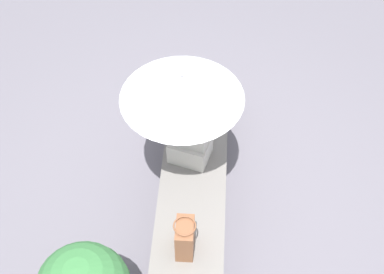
{
  "coord_description": "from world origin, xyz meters",
  "views": [
    {
      "loc": [
        -2.82,
        -0.16,
        4.23
      ],
      "look_at": [
        0.07,
        0.02,
        0.83
      ],
      "focal_mm": 49.51,
      "sensor_mm": 36.0,
      "label": 1
    }
  ],
  "objects_px": {
    "person_seated": "(190,128)",
    "handbag_black": "(185,238)",
    "magazine": "(194,107)",
    "parasol": "(182,87)"
  },
  "relations": [
    {
      "from": "person_seated",
      "to": "handbag_black",
      "type": "relative_size",
      "value": 2.56
    },
    {
      "from": "person_seated",
      "to": "parasol",
      "type": "distance_m",
      "value": 0.54
    },
    {
      "from": "handbag_black",
      "to": "person_seated",
      "type": "bearing_deg",
      "value": 1.35
    },
    {
      "from": "handbag_black",
      "to": "parasol",
      "type": "bearing_deg",
      "value": 5.2
    },
    {
      "from": "parasol",
      "to": "magazine",
      "type": "height_order",
      "value": "parasol"
    },
    {
      "from": "parasol",
      "to": "handbag_black",
      "type": "xyz_separation_m",
      "value": [
        -0.87,
        -0.08,
        -0.75
      ]
    },
    {
      "from": "person_seated",
      "to": "magazine",
      "type": "distance_m",
      "value": 0.72
    },
    {
      "from": "person_seated",
      "to": "handbag_black",
      "type": "distance_m",
      "value": 0.96
    },
    {
      "from": "person_seated",
      "to": "handbag_black",
      "type": "height_order",
      "value": "person_seated"
    },
    {
      "from": "person_seated",
      "to": "magazine",
      "type": "bearing_deg",
      "value": 0.61
    }
  ]
}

